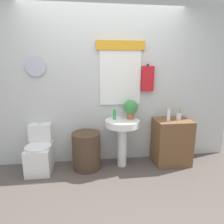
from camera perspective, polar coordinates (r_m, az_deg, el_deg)
The scene contains 11 objects.
ground_plane at distance 2.61m, azimuth 0.47°, elevation -24.51°, with size 8.00×8.00×0.00m, color #564C47.
back_wall at distance 3.21m, azimuth -2.12°, elevation 8.06°, with size 4.40×0.18×2.60m.
toilet at distance 3.30m, azimuth -20.31°, elevation -11.14°, with size 0.38×0.51×0.73m.
laundry_hamper at distance 3.17m, azimuth -7.47°, elevation -11.11°, with size 0.45×0.45×0.59m, color #4C3828.
pedestal_sink at distance 3.10m, azimuth 3.01°, elevation -5.59°, with size 0.54×0.54×0.78m.
faucet at distance 3.15m, azimuth 2.68°, elevation -0.89°, with size 0.03×0.03×0.10m, color silver.
wooden_cabinet at distance 3.42m, azimuth 17.01°, elevation -8.27°, with size 0.57×0.44×0.75m, color brown.
soap_bottle at distance 3.06m, azimuth 0.70°, elevation -0.73°, with size 0.05×0.05×0.16m, color green.
potted_plant at distance 3.09m, azimuth 5.46°, elevation 1.18°, with size 0.23×0.23×0.31m.
lotion_bottle at distance 3.21m, azimuth 16.22°, elevation -0.88°, with size 0.05×0.05×0.19m, color white.
toothbrush_cup at distance 3.35m, azimuth 18.93°, elevation -1.18°, with size 0.08×0.08×0.19m.
Camera 1 is at (-0.27, -2.04, 1.60)m, focal length 31.26 mm.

